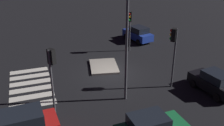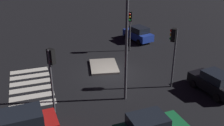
{
  "view_description": "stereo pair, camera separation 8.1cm",
  "coord_description": "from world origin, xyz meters",
  "px_view_note": "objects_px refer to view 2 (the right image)",
  "views": [
    {
      "loc": [
        19.06,
        -6.57,
        9.95
      ],
      "look_at": [
        0.0,
        0.0,
        1.0
      ],
      "focal_mm": 41.67,
      "sensor_mm": 36.0,
      "label": 1
    },
    {
      "loc": [
        19.09,
        -6.49,
        9.95
      ],
      "look_at": [
        0.0,
        0.0,
        1.0
      ],
      "focal_mm": 41.67,
      "sensor_mm": 36.0,
      "label": 2
    }
  ],
  "objects_px": {
    "traffic_island": "(104,66)",
    "car_blue": "(138,34)",
    "car_black": "(214,82)",
    "traffic_light_north": "(174,44)",
    "traffic_light_east": "(52,66)",
    "street_lamp": "(127,20)",
    "traffic_light_west": "(130,22)"
  },
  "relations": [
    {
      "from": "traffic_island",
      "to": "car_blue",
      "type": "height_order",
      "value": "car_blue"
    },
    {
      "from": "car_black",
      "to": "traffic_light_north",
      "type": "distance_m",
      "value": 4.2
    },
    {
      "from": "traffic_island",
      "to": "traffic_light_north",
      "type": "bearing_deg",
      "value": 37.07
    },
    {
      "from": "traffic_island",
      "to": "car_black",
      "type": "height_order",
      "value": "car_black"
    },
    {
      "from": "traffic_island",
      "to": "traffic_light_north",
      "type": "distance_m",
      "value": 7.22
    },
    {
      "from": "traffic_island",
      "to": "traffic_light_east",
      "type": "bearing_deg",
      "value": -41.76
    },
    {
      "from": "car_blue",
      "to": "traffic_light_north",
      "type": "bearing_deg",
      "value": 155.13
    },
    {
      "from": "traffic_light_east",
      "to": "traffic_light_north",
      "type": "relative_size",
      "value": 0.94
    },
    {
      "from": "traffic_light_north",
      "to": "traffic_island",
      "type": "bearing_deg",
      "value": -7.6
    },
    {
      "from": "street_lamp",
      "to": "car_blue",
      "type": "bearing_deg",
      "value": 151.91
    },
    {
      "from": "traffic_light_east",
      "to": "traffic_light_north",
      "type": "xyz_separation_m",
      "value": [
        -0.61,
        8.88,
        0.19
      ]
    },
    {
      "from": "traffic_light_west",
      "to": "traffic_light_east",
      "type": "bearing_deg",
      "value": -7.92
    },
    {
      "from": "car_blue",
      "to": "traffic_light_east",
      "type": "xyz_separation_m",
      "value": [
        11.47,
        -11.04,
        2.52
      ]
    },
    {
      "from": "car_black",
      "to": "street_lamp",
      "type": "bearing_deg",
      "value": 70.74
    },
    {
      "from": "traffic_light_west",
      "to": "traffic_island",
      "type": "bearing_deg",
      "value": -13.59
    },
    {
      "from": "traffic_light_west",
      "to": "traffic_light_north",
      "type": "bearing_deg",
      "value": 38.16
    },
    {
      "from": "car_blue",
      "to": "street_lamp",
      "type": "distance_m",
      "value": 13.9
    },
    {
      "from": "traffic_light_east",
      "to": "street_lamp",
      "type": "distance_m",
      "value": 5.47
    },
    {
      "from": "traffic_light_north",
      "to": "traffic_light_west",
      "type": "relative_size",
      "value": 1.12
    },
    {
      "from": "traffic_light_west",
      "to": "street_lamp",
      "type": "xyz_separation_m",
      "value": [
        8.67,
        -3.86,
        2.59
      ]
    },
    {
      "from": "car_black",
      "to": "traffic_light_north",
      "type": "xyz_separation_m",
      "value": [
        -1.81,
        -2.64,
        2.73
      ]
    },
    {
      "from": "traffic_island",
      "to": "car_black",
      "type": "bearing_deg",
      "value": 43.24
    },
    {
      "from": "street_lamp",
      "to": "traffic_island",
      "type": "bearing_deg",
      "value": 178.55
    },
    {
      "from": "traffic_light_north",
      "to": "traffic_light_west",
      "type": "bearing_deg",
      "value": -43.91
    },
    {
      "from": "car_black",
      "to": "traffic_light_north",
      "type": "relative_size",
      "value": 0.85
    },
    {
      "from": "traffic_light_east",
      "to": "street_lamp",
      "type": "xyz_separation_m",
      "value": [
        -0.0,
        4.92,
        2.41
      ]
    },
    {
      "from": "traffic_light_east",
      "to": "traffic_light_west",
      "type": "relative_size",
      "value": 1.06
    },
    {
      "from": "traffic_island",
      "to": "traffic_light_east",
      "type": "height_order",
      "value": "traffic_light_east"
    },
    {
      "from": "car_black",
      "to": "traffic_light_west",
      "type": "distance_m",
      "value": 10.51
    },
    {
      "from": "traffic_light_west",
      "to": "street_lamp",
      "type": "height_order",
      "value": "street_lamp"
    },
    {
      "from": "car_blue",
      "to": "street_lamp",
      "type": "height_order",
      "value": "street_lamp"
    },
    {
      "from": "traffic_light_east",
      "to": "traffic_light_west",
      "type": "height_order",
      "value": "traffic_light_east"
    }
  ]
}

